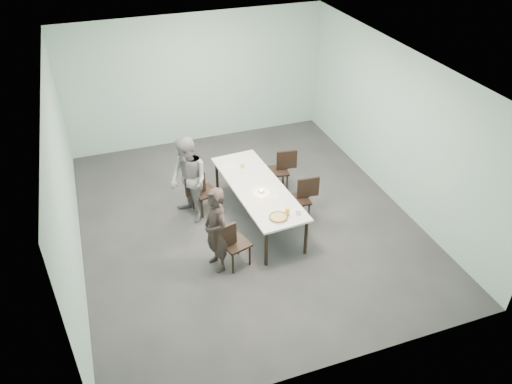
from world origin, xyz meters
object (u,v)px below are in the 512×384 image
object	(u,v)px
chair_far_right	(281,168)
tealight	(261,191)
chair_near_right	(302,196)
side_plate	(274,197)
chair_near_left	(231,242)
pizza	(278,217)
diner_near	(216,230)
table	(258,189)
diner_far	(188,180)
amber_tumbler	(242,166)
chair_far_left	(201,190)
water_tumbler	(298,212)
beer_glass	(287,212)

from	to	relation	value
chair_far_right	tealight	world-z (taller)	chair_far_right
chair_near_right	side_plate	bearing A→B (deg)	23.22
chair_near_left	pizza	size ratio (longest dim) A/B	2.56
pizza	diner_near	bearing A→B (deg)	179.14
chair_near_right	diner_near	bearing A→B (deg)	28.10
chair_near_right	tealight	size ratio (longest dim) A/B	15.54
chair_near_right	diner_near	xyz separation A→B (m)	(-1.87, -0.78, 0.26)
table	diner_far	world-z (taller)	diner_far
tealight	amber_tumbler	size ratio (longest dim) A/B	0.70
diner_near	pizza	xyz separation A→B (m)	(1.07, -0.02, 0.00)
chair_far_right	diner_near	size ratio (longest dim) A/B	0.57
side_plate	chair_near_left	bearing A→B (deg)	-147.52
chair_near_left	chair_far_right	size ratio (longest dim) A/B	1.00
chair_near_left	diner_near	xyz separation A→B (m)	(-0.23, 0.06, 0.26)
diner_far	tealight	world-z (taller)	diner_far
amber_tumbler	tealight	bearing A→B (deg)	-86.61
chair_near_left	side_plate	size ratio (longest dim) A/B	4.83
diner_near	side_plate	bearing A→B (deg)	102.01
chair_far_left	chair_near_right	world-z (taller)	same
chair_near_right	pizza	distance (m)	1.16
chair_near_left	water_tumbler	bearing A→B (deg)	-15.11
beer_glass	amber_tumbler	world-z (taller)	beer_glass
chair_near_right	amber_tumbler	xyz separation A→B (m)	(-0.86, 0.94, 0.29)
chair_near_right	chair_far_right	xyz separation A→B (m)	(0.01, 1.07, 0.00)
table	water_tumbler	bearing A→B (deg)	-71.22
table	side_plate	world-z (taller)	side_plate
chair_near_left	water_tumbler	size ratio (longest dim) A/B	9.67
water_tumbler	amber_tumbler	bearing A→B (deg)	103.10
diner_far	diner_near	bearing A→B (deg)	-16.42
diner_near	table	bearing A→B (deg)	120.12
side_plate	diner_far	bearing A→B (deg)	144.90
pizza	chair_far_left	bearing A→B (deg)	119.91
side_plate	water_tumbler	distance (m)	0.63
chair_far_left	chair_near_right	size ratio (longest dim) A/B	1.00
beer_glass	amber_tumbler	distance (m)	1.74
table	chair_near_right	size ratio (longest dim) A/B	3.05
beer_glass	water_tumbler	size ratio (longest dim) A/B	1.67
beer_glass	water_tumbler	distance (m)	0.19
tealight	side_plate	bearing A→B (deg)	-54.71
chair_far_left	table	bearing A→B (deg)	-48.38
chair_far_left	water_tumbler	distance (m)	2.08
diner_near	side_plate	xyz separation A→B (m)	(1.22, 0.58, -0.01)
pizza	amber_tumbler	distance (m)	1.74
chair_far_left	amber_tumbler	world-z (taller)	chair_far_left
diner_far	amber_tumbler	xyz separation A→B (m)	(1.11, 0.22, -0.04)
chair_near_right	pizza	xyz separation A→B (m)	(-0.80, -0.80, 0.27)
chair_near_left	chair_far_right	xyz separation A→B (m)	(1.65, 1.91, 0.00)
side_plate	beer_glass	bearing A→B (deg)	-88.92
chair_near_right	side_plate	world-z (taller)	chair_near_right
chair_near_right	diner_near	world-z (taller)	diner_near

